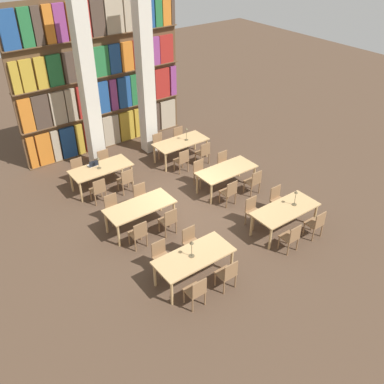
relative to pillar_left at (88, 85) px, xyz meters
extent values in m
plane|color=#4C3828|center=(1.08, -3.98, -3.00)|extent=(40.00, 40.00, 0.00)
cube|color=brown|center=(1.08, 1.27, -0.25)|extent=(6.44, 0.06, 5.50)
cube|color=brown|center=(1.08, 1.27, -2.98)|extent=(6.44, 0.35, 0.03)
cube|color=orange|center=(-1.91, 1.23, -2.38)|extent=(0.26, 0.20, 1.18)
cube|color=orange|center=(-1.46, 1.23, -2.38)|extent=(0.51, 0.20, 1.18)
cube|color=tan|center=(-1.03, 1.23, -2.38)|extent=(0.27, 0.20, 1.18)
cube|color=navy|center=(-0.57, 1.23, -2.38)|extent=(0.54, 0.20, 1.18)
cube|color=#B7932D|center=(-0.11, 1.23, -2.38)|extent=(0.27, 0.20, 1.18)
cube|color=maroon|center=(0.30, 1.23, -2.38)|extent=(0.41, 0.20, 1.18)
cube|color=tan|center=(0.68, 1.23, -2.38)|extent=(0.28, 0.20, 1.18)
cube|color=tan|center=(1.19, 1.23, -2.38)|extent=(0.66, 0.20, 1.18)
cube|color=#B7932D|center=(1.87, 1.23, -2.38)|extent=(0.60, 0.20, 1.18)
cube|color=#B7932D|center=(2.37, 1.23, -2.38)|extent=(0.27, 0.20, 1.18)
cube|color=#84387A|center=(2.70, 1.23, -2.38)|extent=(0.30, 0.20, 1.18)
cube|color=#47382D|center=(3.14, 1.23, -2.38)|extent=(0.50, 0.20, 1.18)
cube|color=tan|center=(3.82, 1.23, -2.38)|extent=(0.70, 0.20, 1.18)
cube|color=brown|center=(1.08, 1.27, -1.61)|extent=(6.44, 0.35, 0.03)
cube|color=orange|center=(-1.82, 1.23, -1.01)|extent=(0.43, 0.20, 1.18)
cube|color=#47382D|center=(-1.30, 1.23, -1.01)|extent=(0.56, 0.20, 1.18)
cube|color=tan|center=(-0.71, 1.23, -1.01)|extent=(0.51, 0.20, 1.18)
cube|color=tan|center=(-0.24, 1.23, -1.01)|extent=(0.36, 0.20, 1.18)
cube|color=maroon|center=(0.27, 1.23, -1.01)|extent=(0.48, 0.20, 1.18)
cube|color=navy|center=(0.89, 1.23, -1.01)|extent=(0.67, 0.20, 1.18)
cube|color=#84387A|center=(1.44, 1.23, -1.01)|extent=(0.26, 0.20, 1.18)
cube|color=navy|center=(1.90, 1.23, -1.01)|extent=(0.52, 0.20, 1.18)
cube|color=#236B38|center=(2.36, 1.23, -1.01)|extent=(0.35, 0.20, 1.18)
cube|color=#47382D|center=(2.88, 1.23, -1.01)|extent=(0.64, 0.20, 1.18)
cube|color=maroon|center=(3.59, 1.23, -1.01)|extent=(0.66, 0.20, 1.18)
cube|color=#84387A|center=(4.12, 1.23, -1.01)|extent=(0.26, 0.20, 1.18)
cube|color=brown|center=(1.08, 1.27, -0.23)|extent=(6.44, 0.35, 0.03)
cube|color=#B7932D|center=(-1.90, 1.23, 0.30)|extent=(0.27, 0.20, 1.04)
cube|color=#B7932D|center=(-1.51, 1.23, 0.30)|extent=(0.40, 0.20, 1.04)
cube|color=#B7932D|center=(-1.06, 1.23, 0.30)|extent=(0.36, 0.20, 1.04)
cube|color=#236B38|center=(-0.60, 1.23, 0.30)|extent=(0.49, 0.20, 1.04)
cube|color=#47382D|center=(-0.04, 1.23, 0.30)|extent=(0.49, 0.20, 1.04)
cube|color=#47382D|center=(0.46, 1.23, 0.30)|extent=(0.44, 0.20, 1.04)
cube|color=#236B38|center=(1.07, 1.23, 0.30)|extent=(0.64, 0.20, 1.04)
cube|color=navy|center=(1.64, 1.23, 0.30)|extent=(0.44, 0.20, 1.04)
cube|color=orange|center=(2.13, 1.23, 0.30)|extent=(0.47, 0.20, 1.04)
cube|color=maroon|center=(2.65, 1.23, 0.30)|extent=(0.49, 0.20, 1.04)
cube|color=#84387A|center=(3.24, 1.23, 0.30)|extent=(0.58, 0.20, 1.04)
cube|color=maroon|center=(3.84, 1.23, 0.30)|extent=(0.59, 0.20, 1.04)
cube|color=brown|center=(1.08, 1.27, 1.14)|extent=(6.44, 0.35, 0.03)
cube|color=navy|center=(-1.77, 1.23, 1.75)|extent=(0.53, 0.20, 1.19)
cube|color=#236B38|center=(-1.25, 1.23, 1.75)|extent=(0.37, 0.20, 1.19)
cube|color=#47382D|center=(-0.89, 1.23, 1.75)|extent=(0.27, 0.20, 1.19)
cube|color=orange|center=(-0.53, 1.23, 1.75)|extent=(0.30, 0.20, 1.19)
cube|color=#84387A|center=(-0.15, 1.23, 1.75)|extent=(0.38, 0.20, 1.19)
cube|color=orange|center=(0.23, 1.23, 1.75)|extent=(0.26, 0.20, 1.19)
cube|color=maroon|center=(0.64, 1.23, 1.75)|extent=(0.47, 0.20, 1.19)
cube|color=#47382D|center=(1.15, 1.23, 1.75)|extent=(0.47, 0.20, 1.19)
cube|color=tan|center=(1.77, 1.23, 1.75)|extent=(0.66, 0.20, 1.19)
cube|color=tan|center=(2.33, 1.23, 1.75)|extent=(0.35, 0.20, 1.19)
cube|color=tan|center=(2.78, 1.23, 1.75)|extent=(0.48, 0.20, 1.19)
cube|color=navy|center=(3.23, 1.23, 1.75)|extent=(0.27, 0.20, 1.19)
cube|color=#236B38|center=(3.56, 1.23, 1.75)|extent=(0.29, 0.20, 1.19)
cube|color=orange|center=(3.91, 1.23, 1.75)|extent=(0.35, 0.20, 1.19)
cube|color=#47382D|center=(4.18, 1.23, 1.75)|extent=(0.15, 0.20, 1.19)
cube|color=beige|center=(0.00, 0.00, 0.00)|extent=(0.48, 0.48, 6.00)
cube|color=beige|center=(2.17, 0.00, 0.00)|extent=(0.48, 0.48, 6.00)
cube|color=tan|center=(-0.60, -6.62, -2.26)|extent=(1.99, 0.90, 0.04)
cylinder|color=tan|center=(-1.51, -6.99, -2.64)|extent=(0.07, 0.07, 0.72)
cylinder|color=tan|center=(0.31, -6.99, -2.64)|extent=(0.07, 0.07, 0.72)
cylinder|color=tan|center=(-1.51, -6.25, -2.64)|extent=(0.07, 0.07, 0.72)
cylinder|color=tan|center=(0.31, -6.25, -2.64)|extent=(0.07, 0.07, 0.72)
cylinder|color=olive|center=(-1.26, -7.12, -2.79)|extent=(0.04, 0.04, 0.42)
cylinder|color=olive|center=(-0.90, -7.12, -2.79)|extent=(0.04, 0.04, 0.42)
cylinder|color=olive|center=(-1.26, -7.46, -2.79)|extent=(0.04, 0.04, 0.42)
cylinder|color=olive|center=(-0.90, -7.46, -2.79)|extent=(0.04, 0.04, 0.42)
cube|color=olive|center=(-1.08, -7.29, -2.56)|extent=(0.42, 0.40, 0.04)
cube|color=olive|center=(-1.08, -7.47, -2.33)|extent=(0.40, 0.03, 0.42)
cylinder|color=olive|center=(-0.90, -6.12, -2.79)|extent=(0.04, 0.04, 0.42)
cylinder|color=olive|center=(-1.26, -6.12, -2.79)|extent=(0.04, 0.04, 0.42)
cylinder|color=olive|center=(-0.90, -5.78, -2.79)|extent=(0.04, 0.04, 0.42)
cylinder|color=olive|center=(-1.26, -5.78, -2.79)|extent=(0.04, 0.04, 0.42)
cube|color=olive|center=(-1.08, -5.95, -2.56)|extent=(0.42, 0.40, 0.04)
cube|color=olive|center=(-1.08, -5.76, -2.33)|extent=(0.40, 0.03, 0.42)
cylinder|color=olive|center=(-0.33, -7.12, -2.79)|extent=(0.04, 0.04, 0.42)
cylinder|color=olive|center=(0.03, -7.12, -2.79)|extent=(0.04, 0.04, 0.42)
cylinder|color=olive|center=(-0.33, -7.46, -2.79)|extent=(0.04, 0.04, 0.42)
cylinder|color=olive|center=(0.03, -7.46, -2.79)|extent=(0.04, 0.04, 0.42)
cube|color=olive|center=(-0.15, -7.29, -2.56)|extent=(0.42, 0.40, 0.04)
cube|color=olive|center=(-0.15, -7.47, -2.33)|extent=(0.40, 0.03, 0.42)
cylinder|color=olive|center=(0.03, -6.12, -2.79)|extent=(0.04, 0.04, 0.42)
cylinder|color=olive|center=(-0.33, -6.12, -2.79)|extent=(0.04, 0.04, 0.42)
cylinder|color=olive|center=(0.03, -5.78, -2.79)|extent=(0.04, 0.04, 0.42)
cylinder|color=olive|center=(-0.33, -5.78, -2.79)|extent=(0.04, 0.04, 0.42)
cube|color=olive|center=(-0.15, -5.95, -2.56)|extent=(0.42, 0.40, 0.04)
cube|color=olive|center=(-0.15, -5.76, -2.33)|extent=(0.40, 0.03, 0.42)
cylinder|color=brown|center=(-0.66, -6.60, -2.23)|extent=(0.14, 0.14, 0.01)
cylinder|color=brown|center=(-0.66, -6.60, -2.03)|extent=(0.02, 0.02, 0.38)
cone|color=brown|center=(-0.66, -6.60, -1.80)|extent=(0.11, 0.11, 0.07)
cube|color=tan|center=(2.64, -6.57, -2.26)|extent=(1.99, 0.90, 0.04)
cylinder|color=tan|center=(1.72, -6.94, -2.64)|extent=(0.07, 0.07, 0.72)
cylinder|color=tan|center=(3.55, -6.94, -2.64)|extent=(0.07, 0.07, 0.72)
cylinder|color=tan|center=(1.72, -6.20, -2.64)|extent=(0.07, 0.07, 0.72)
cylinder|color=tan|center=(3.55, -6.20, -2.64)|extent=(0.07, 0.07, 0.72)
cylinder|color=olive|center=(1.93, -7.07, -2.79)|extent=(0.04, 0.04, 0.42)
cylinder|color=olive|center=(2.29, -7.07, -2.79)|extent=(0.04, 0.04, 0.42)
cylinder|color=olive|center=(1.93, -7.41, -2.79)|extent=(0.04, 0.04, 0.42)
cylinder|color=olive|center=(2.29, -7.41, -2.79)|extent=(0.04, 0.04, 0.42)
cube|color=olive|center=(2.11, -7.24, -2.56)|extent=(0.42, 0.40, 0.04)
cube|color=olive|center=(2.11, -7.42, -2.33)|extent=(0.40, 0.03, 0.42)
cylinder|color=olive|center=(2.29, -6.07, -2.79)|extent=(0.04, 0.04, 0.42)
cylinder|color=olive|center=(1.93, -6.07, -2.79)|extent=(0.04, 0.04, 0.42)
cylinder|color=olive|center=(2.29, -5.73, -2.79)|extent=(0.04, 0.04, 0.42)
cylinder|color=olive|center=(1.93, -5.73, -2.79)|extent=(0.04, 0.04, 0.42)
cube|color=olive|center=(2.11, -5.90, -2.56)|extent=(0.42, 0.40, 0.04)
cube|color=olive|center=(2.11, -5.71, -2.33)|extent=(0.40, 0.03, 0.42)
cylinder|color=olive|center=(2.94, -7.07, -2.79)|extent=(0.04, 0.04, 0.42)
cylinder|color=olive|center=(3.30, -7.07, -2.79)|extent=(0.04, 0.04, 0.42)
cylinder|color=olive|center=(2.94, -7.41, -2.79)|extent=(0.04, 0.04, 0.42)
cylinder|color=olive|center=(3.30, -7.41, -2.79)|extent=(0.04, 0.04, 0.42)
cube|color=olive|center=(3.12, -7.24, -2.56)|extent=(0.42, 0.40, 0.04)
cube|color=olive|center=(3.12, -7.42, -2.33)|extent=(0.40, 0.03, 0.42)
cylinder|color=olive|center=(3.30, -6.07, -2.79)|extent=(0.04, 0.04, 0.42)
cylinder|color=olive|center=(2.94, -6.07, -2.79)|extent=(0.04, 0.04, 0.42)
cylinder|color=olive|center=(3.30, -5.73, -2.79)|extent=(0.04, 0.04, 0.42)
cylinder|color=olive|center=(2.94, -5.73, -2.79)|extent=(0.04, 0.04, 0.42)
cube|color=olive|center=(3.12, -5.90, -2.56)|extent=(0.42, 0.40, 0.04)
cube|color=olive|center=(3.12, -5.71, -2.33)|extent=(0.40, 0.03, 0.42)
cylinder|color=brown|center=(2.97, -6.58, -2.23)|extent=(0.14, 0.14, 0.01)
cylinder|color=brown|center=(2.97, -6.58, -2.03)|extent=(0.02, 0.02, 0.39)
cone|color=brown|center=(2.97, -6.58, -1.80)|extent=(0.11, 0.11, 0.07)
cube|color=tan|center=(-0.59, -4.02, -2.26)|extent=(1.99, 0.90, 0.04)
cylinder|color=tan|center=(-1.51, -4.39, -2.64)|extent=(0.07, 0.07, 0.72)
cylinder|color=tan|center=(0.32, -4.39, -2.64)|extent=(0.07, 0.07, 0.72)
cylinder|color=tan|center=(-1.51, -3.65, -2.64)|extent=(0.07, 0.07, 0.72)
cylinder|color=tan|center=(0.32, -3.65, -2.64)|extent=(0.07, 0.07, 0.72)
cylinder|color=olive|center=(-1.26, -4.52, -2.79)|extent=(0.04, 0.04, 0.42)
cylinder|color=olive|center=(-0.90, -4.52, -2.79)|extent=(0.04, 0.04, 0.42)
cylinder|color=olive|center=(-1.26, -4.86, -2.79)|extent=(0.04, 0.04, 0.42)
cylinder|color=olive|center=(-0.90, -4.86, -2.79)|extent=(0.04, 0.04, 0.42)
cube|color=olive|center=(-1.08, -4.69, -2.56)|extent=(0.42, 0.40, 0.04)
cube|color=olive|center=(-1.08, -4.88, -2.33)|extent=(0.40, 0.03, 0.42)
cylinder|color=olive|center=(-0.90, -3.52, -2.79)|extent=(0.04, 0.04, 0.42)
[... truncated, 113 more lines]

